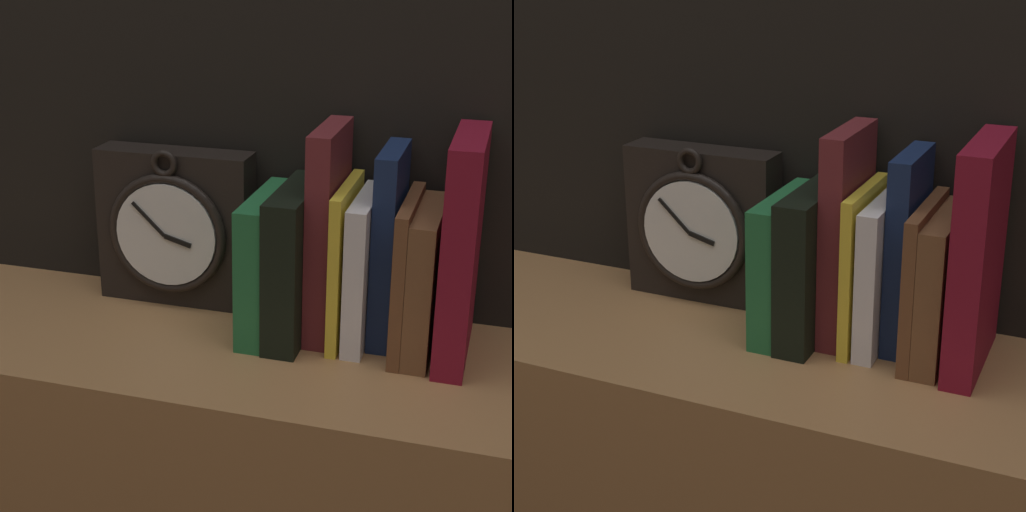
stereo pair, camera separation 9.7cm
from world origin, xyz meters
The scene contains 10 objects.
clock centered at (-0.14, 0.10, 0.80)m, with size 0.20×0.07×0.21m.
book_slot0_green centered at (-0.01, 0.06, 0.79)m, with size 0.03×0.16×0.17m.
book_slot1_black centered at (0.03, 0.06, 0.79)m, with size 0.04×0.16×0.18m.
book_slot2_maroon centered at (0.07, 0.07, 0.83)m, with size 0.03×0.12×0.25m.
book_slot3_yellow centered at (0.09, 0.07, 0.80)m, with size 0.01×0.14×0.19m.
book_slot4_white centered at (0.11, 0.07, 0.79)m, with size 0.02×0.14×0.18m.
book_slot5_navy centered at (0.14, 0.08, 0.82)m, with size 0.03×0.11×0.23m.
book_slot6_brown centered at (0.16, 0.06, 0.79)m, with size 0.01×0.15×0.18m.
book_slot7_brown centered at (0.18, 0.06, 0.79)m, with size 0.03×0.15×0.17m.
book_slot8_maroon centered at (0.22, 0.06, 0.83)m, with size 0.04×0.16×0.26m.
Camera 2 is at (0.36, -0.83, 1.16)m, focal length 60.00 mm.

